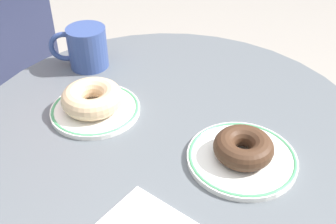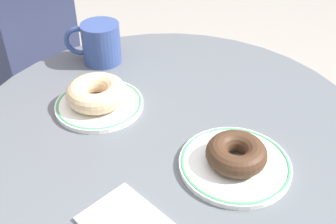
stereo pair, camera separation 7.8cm
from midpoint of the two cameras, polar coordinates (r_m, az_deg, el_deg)
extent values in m
cylinder|color=#565B60|center=(0.80, 2.82, -2.39)|extent=(0.80, 0.80, 0.02)
cylinder|color=white|center=(0.84, -6.97, 0.93)|extent=(0.18, 0.18, 0.01)
torus|color=#4C9E66|center=(0.84, -6.99, 1.11)|extent=(0.18, 0.18, 0.01)
cylinder|color=white|center=(0.72, 12.43, -7.32)|extent=(0.19, 0.19, 0.01)
torus|color=#4C9E66|center=(0.72, 12.47, -7.13)|extent=(0.19, 0.19, 0.01)
torus|color=#E0B789|center=(0.83, -7.35, 2.57)|extent=(0.17, 0.17, 0.04)
torus|color=#422819|center=(0.70, 12.71, -5.81)|extent=(0.14, 0.14, 0.04)
cube|color=white|center=(0.63, -2.28, -15.46)|extent=(0.15, 0.13, 0.01)
cylinder|color=#334784|center=(0.98, -7.04, 9.47)|extent=(0.09, 0.09, 0.10)
torus|color=#334784|center=(0.99, -10.06, 9.68)|extent=(0.07, 0.04, 0.07)
cube|color=#2D3351|center=(1.47, -16.74, 3.53)|extent=(0.40, 0.34, 0.91)
camera|label=1|loc=(0.04, -87.14, 2.16)|focal=43.60mm
camera|label=2|loc=(0.04, 92.86, -2.16)|focal=43.60mm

